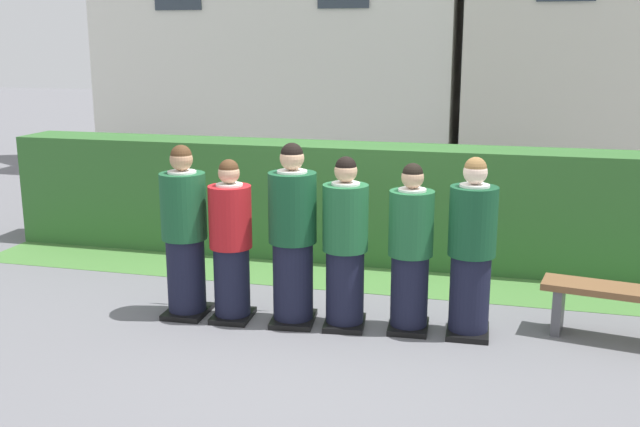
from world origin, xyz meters
name	(u,v)px	position (x,y,z in m)	size (l,w,h in m)	color
ground_plane	(320,323)	(0.00, 0.00, 0.00)	(60.00, 60.00, 0.00)	slate
student_front_row_0	(185,236)	(-1.29, -0.08, 0.78)	(0.43, 0.52, 1.64)	black
student_in_red_blazer	(231,245)	(-0.83, -0.08, 0.72)	(0.40, 0.45, 1.52)	black
student_front_row_2	(293,239)	(-0.25, -0.02, 0.80)	(0.44, 0.55, 1.68)	black
student_front_row_3	(345,247)	(0.23, 0.01, 0.75)	(0.41, 0.49, 1.58)	black
student_front_row_4	(410,252)	(0.81, 0.07, 0.73)	(0.40, 0.46, 1.53)	black
student_front_row_5	(471,252)	(1.34, 0.08, 0.76)	(0.42, 0.47, 1.60)	black
hedge	(365,203)	(0.00, 2.17, 0.69)	(8.87, 0.70, 1.38)	#33662D
wooden_bench	(626,303)	(2.66, 0.27, 0.35)	(1.44, 0.60, 0.48)	brown
lawn_strip	(351,278)	(0.00, 1.37, 0.00)	(8.87, 0.90, 0.01)	#477A38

